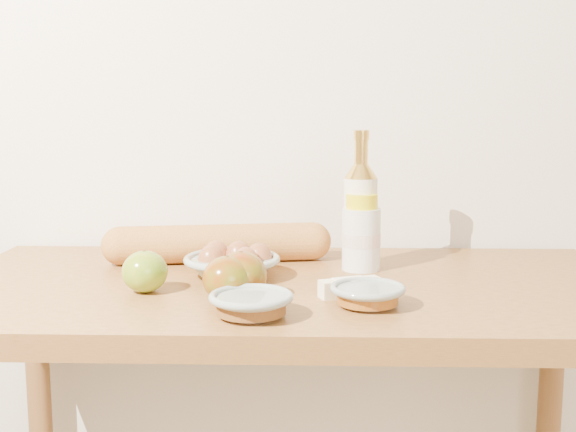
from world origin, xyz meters
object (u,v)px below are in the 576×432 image
Objects in this scene: table at (289,349)px; bourbon_bottle at (360,212)px; cream_bottle at (361,235)px; egg_bowl at (233,263)px; baguette at (218,243)px.

table is 4.66× the size of bourbon_bottle.
cream_bottle is at bearing 35.96° from table.
baguette is at bearing 108.69° from egg_bowl.
cream_bottle is 0.31× the size of baguette.
baguette reaches higher than table.
baguette is at bearing 149.05° from bourbon_bottle.
bourbon_bottle reaches higher than cream_bottle.
baguette is at bearing 150.29° from cream_bottle.
baguette is (-0.04, 0.12, 0.01)m from egg_bowl.
table is at bearing -162.47° from cream_bottle.
egg_bowl is (-0.23, -0.09, -0.08)m from bourbon_bottle.
egg_bowl is (-0.10, 0.03, 0.15)m from table.
bourbon_bottle is 0.57× the size of baguette.
cream_bottle reaches higher than baguette.
bourbon_bottle is at bearing 41.53° from table.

